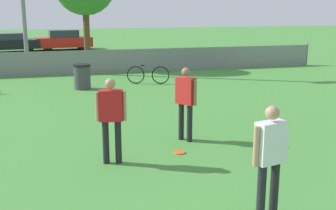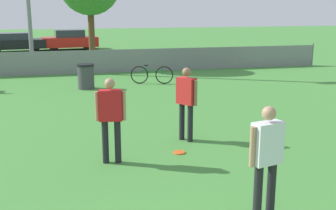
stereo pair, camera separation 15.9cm
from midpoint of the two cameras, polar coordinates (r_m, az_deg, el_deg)
The scene contains 9 objects.
fence_backline at distance 20.33m, azimuth -12.78°, elevation 5.66°, with size 24.73×0.07×1.21m.
player_receiver_white at distance 6.29m, azimuth 12.94°, elevation -6.51°, with size 0.60×0.32×1.74m.
player_defender_red at distance 8.43m, azimuth -8.24°, elevation -1.25°, with size 0.61×0.29×1.74m.
player_thrower_red at distance 9.80m, azimuth 1.94°, elevation 0.91°, with size 0.44×0.51×1.74m.
frisbee_disc at distance 9.21m, azimuth 1.03°, elevation -6.42°, with size 0.27×0.27×0.03m.
bicycle_sideline at distance 17.32m, azimuth -2.97°, elevation 4.12°, with size 1.69×0.62×0.78m.
trash_bin at distance 16.52m, azimuth -11.82°, elevation 3.79°, with size 0.66×0.66×0.96m.
parked_car_dark at distance 31.67m, azimuth -20.97°, elevation 7.91°, with size 4.32×2.38×1.31m.
parked_car_red at distance 32.11m, azimuth -14.08°, elevation 8.53°, with size 4.12×2.14×1.45m.
Camera 1 is at (-0.73, -2.14, 3.11)m, focal length 45.00 mm.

